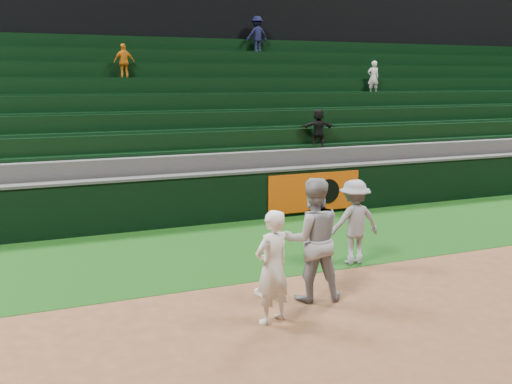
% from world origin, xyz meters
% --- Properties ---
extents(ground, '(70.00, 70.00, 0.00)m').
position_xyz_m(ground, '(0.00, 0.00, 0.00)').
color(ground, brown).
rests_on(ground, ground).
extents(foul_grass, '(36.00, 4.20, 0.01)m').
position_xyz_m(foul_grass, '(0.00, 3.00, 0.00)').
color(foul_grass, '#0E370D').
rests_on(foul_grass, ground).
extents(upper_deck, '(40.00, 12.00, 12.00)m').
position_xyz_m(upper_deck, '(0.00, 17.45, 6.00)').
color(upper_deck, black).
rests_on(upper_deck, ground).
extents(first_base, '(0.46, 0.46, 0.08)m').
position_xyz_m(first_base, '(-0.32, 0.27, 0.04)').
color(first_base, white).
rests_on(first_base, ground).
extents(first_baseman, '(0.71, 0.58, 1.67)m').
position_xyz_m(first_baseman, '(-0.72, -0.74, 0.83)').
color(first_baseman, white).
rests_on(first_baseman, ground).
extents(baserunner, '(1.10, 0.94, 1.98)m').
position_xyz_m(baserunner, '(0.22, -0.16, 0.99)').
color(baserunner, '#91939A').
rests_on(baserunner, ground).
extents(base_coach, '(1.06, 0.63, 1.62)m').
position_xyz_m(base_coach, '(1.80, 1.14, 0.82)').
color(base_coach, gray).
rests_on(base_coach, foul_grass).
extents(field_wall, '(36.00, 0.45, 1.25)m').
position_xyz_m(field_wall, '(0.03, 5.20, 0.63)').
color(field_wall, black).
rests_on(field_wall, ground).
extents(stadium_seating, '(36.00, 5.95, 5.62)m').
position_xyz_m(stadium_seating, '(0.00, 8.97, 1.70)').
color(stadium_seating, '#3D3D40').
rests_on(stadium_seating, ground).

